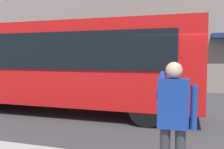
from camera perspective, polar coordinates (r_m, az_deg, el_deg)
name	(u,v)px	position (r m, az deg, el deg)	size (l,w,h in m)	color
ground_plane	(181,120)	(7.86, 15.85, -10.17)	(60.00, 60.00, 0.00)	#38383A
red_bus	(66,64)	(8.68, -10.66, 2.50)	(9.05, 2.54, 3.08)	red
pedestrian_photographer	(173,115)	(3.41, 14.15, -9.12)	(0.53, 0.52, 1.70)	#2D2D33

